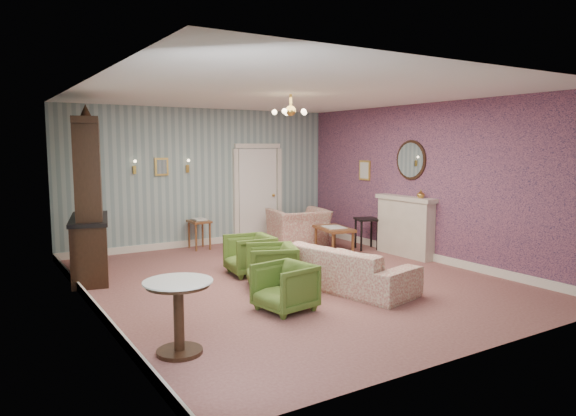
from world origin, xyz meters
TOP-DOWN VIEW (x-y plane):
  - floor at (0.00, 0.00)m, footprint 7.00×7.00m
  - ceiling at (0.00, 0.00)m, footprint 7.00×7.00m
  - wall_back at (0.00, 3.50)m, footprint 6.00×0.00m
  - wall_front at (0.00, -3.50)m, footprint 6.00×0.00m
  - wall_left at (-3.00, 0.00)m, footprint 0.00×7.00m
  - wall_right at (3.00, 0.00)m, footprint 0.00×7.00m
  - wall_right_floral at (2.98, 0.00)m, footprint 0.00×7.00m
  - door at (1.30, 3.46)m, footprint 1.12×0.12m
  - olive_chair_a at (-0.89, -1.27)m, footprint 0.72×0.75m
  - olive_chair_b at (-0.47, -0.21)m, footprint 0.87×0.90m
  - olive_chair_c at (-0.37, 0.69)m, footprint 0.74×0.78m
  - sofa_chintz at (0.42, -0.81)m, footprint 1.14×2.28m
  - wingback_chair at (1.80, 2.53)m, footprint 1.26×0.91m
  - dresser at (-2.65, 1.84)m, footprint 0.91×1.71m
  - fireplace at (2.86, 0.40)m, footprint 0.30×1.40m
  - mantel_vase at (2.84, 0.00)m, footprint 0.15×0.15m
  - oval_mirror at (2.96, 0.40)m, footprint 0.04×0.76m
  - framed_print at (2.97, 1.75)m, footprint 0.04×0.34m
  - coffee_table at (1.97, 1.48)m, footprint 0.71×1.05m
  - side_table_black at (2.65, 1.29)m, footprint 0.55×0.55m
  - pedestal_table at (-2.54, -1.90)m, footprint 0.76×0.76m
  - nesting_table at (-0.25, 3.15)m, footprint 0.39×0.50m
  - gilt_mirror_back at (-0.90, 3.46)m, footprint 0.28×0.06m
  - sconce_left at (-1.45, 3.44)m, footprint 0.16×0.12m
  - sconce_right at (-0.35, 3.44)m, footprint 0.16×0.12m
  - chandelier at (0.00, 0.00)m, footprint 0.56×0.56m
  - burgundy_cushion at (1.75, 2.38)m, footprint 0.41×0.28m

SIDE VIEW (x-z plane):
  - floor at x=0.00m, z-range 0.00..0.00m
  - coffee_table at x=1.97m, z-range 0.00..0.49m
  - nesting_table at x=-0.25m, z-range 0.00..0.65m
  - side_table_black at x=2.65m, z-range 0.00..0.65m
  - olive_chair_a at x=-0.89m, z-range 0.00..0.68m
  - olive_chair_b at x=-0.47m, z-range 0.00..0.72m
  - olive_chair_c at x=-0.37m, z-range 0.00..0.73m
  - pedestal_table at x=-2.54m, z-range 0.00..0.77m
  - sofa_chintz at x=0.42m, z-range 0.00..0.86m
  - burgundy_cushion at x=1.75m, z-range 0.28..0.68m
  - wingback_chair at x=1.80m, z-range 0.00..1.02m
  - fireplace at x=2.86m, z-range 0.00..1.16m
  - door at x=1.30m, z-range 0.00..2.16m
  - mantel_vase at x=2.84m, z-range 1.16..1.31m
  - dresser at x=-2.65m, z-range 0.00..2.70m
  - wall_back at x=0.00m, z-range -1.55..4.45m
  - wall_front at x=0.00m, z-range -1.55..4.45m
  - wall_left at x=-3.00m, z-range -2.05..4.95m
  - wall_right at x=3.00m, z-range -2.05..4.95m
  - wall_right_floral at x=2.98m, z-range -2.05..4.95m
  - framed_print at x=2.97m, z-range 1.39..1.81m
  - gilt_mirror_back at x=-0.90m, z-range 1.52..1.88m
  - sconce_left at x=-1.45m, z-range 1.55..1.85m
  - sconce_right at x=-0.35m, z-range 1.55..1.85m
  - oval_mirror at x=2.96m, z-range 1.43..2.27m
  - chandelier at x=0.00m, z-range 2.45..2.81m
  - ceiling at x=0.00m, z-range 2.90..2.90m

